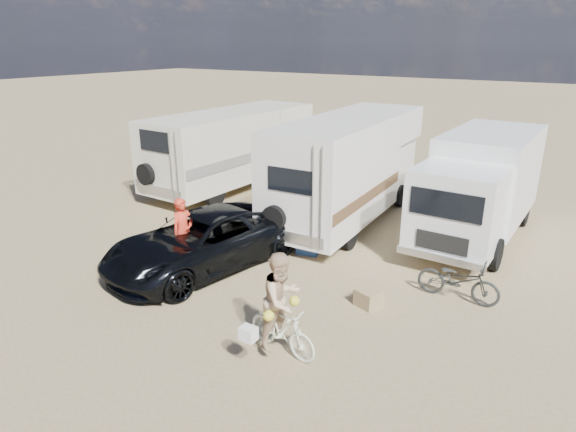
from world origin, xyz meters
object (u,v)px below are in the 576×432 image
Objects in this scene: rv_main at (348,170)px; rv_left at (231,150)px; bike_man at (185,252)px; rider_woman at (282,309)px; rider_man at (184,237)px; cooler at (308,245)px; bike_woman at (282,330)px; bike_parked at (458,280)px; box_truck at (479,189)px; dark_suv at (202,241)px; crate at (368,298)px.

rv_main is 5.59m from rv_left.
rider_woman reaches higher than bike_man.
rider_man is (0.00, 0.00, 0.40)m from bike_man.
rv_left is at bearing 133.32° from cooler.
rv_main is 7.58m from rider_woman.
bike_woman is 0.86× the size of bike_parked.
bike_parked is at bearing -17.81° from cooler.
box_truck is 8.01m from bike_woman.
rider_woman is at bearing 148.72° from bike_parked.
dark_suv is at bearing -108.40° from rv_main.
box_truck is 8.37m from bike_man.
rv_left reaches higher than crate.
bike_man is at bearing -58.28° from rv_left.
box_truck is 3.52× the size of rider_woman.
rv_left is 4.43× the size of rider_man.
bike_parked is (2.19, 3.78, 0.01)m from bike_woman.
rv_left is 15.57× the size of crate.
dark_suv is 10.79× the size of crate.
box_truck is 4.18m from bike_parked.
rider_man is 2.87× the size of cooler.
bike_parked is 3.78× the size of crate.
bike_man is 0.40m from rider_man.
rv_left is at bearing 52.05° from rider_woman.
rv_left is (-5.50, 0.98, -0.17)m from rv_main.
crate is at bearing -6.13° from rider_woman.
bike_parked is at bearing -21.85° from rv_left.
bike_woman is 4.59m from cooler.
rider_man is at bearing -131.79° from box_truck.
bike_man is 2.82× the size of cooler.
rv_left is 4.77× the size of bike_woman.
rider_man reaches higher than dark_suv.
dark_suv is 2.89m from cooler.
rv_left is at bearing 64.97° from bike_parked.
crate is at bearing -61.35° from rv_main.
rv_main is 0.99× the size of rv_left.
box_truck is 3.89× the size of bike_man.
dark_suv is 3.30× the size of bike_woman.
dark_suv is 4.21m from rider_woman.
dark_suv is at bearing 70.65° from rider_woman.
box_truck is at bearing -2.98° from bike_woman.
rv_left is 11.32m from bike_woman.
rv_left is at bearing 145.77° from crate.
rv_main reaches higher than rv_left.
rv_left is 7.54m from bike_man.
rv_main reaches higher than dark_suv.
cooler is (1.81, 2.20, -0.48)m from dark_suv.
bike_woman is 4.41m from rider_man.
crate is (-1.55, -1.32, -0.28)m from bike_parked.
rv_left is at bearing 167.05° from rv_main.
dark_suv is 2.83× the size of rider_woman.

